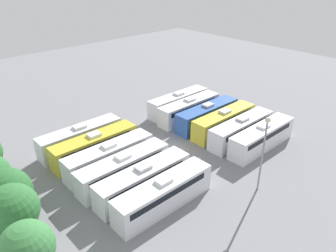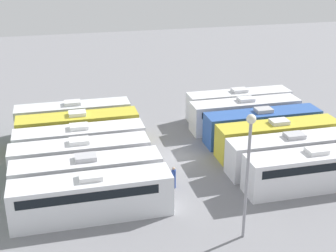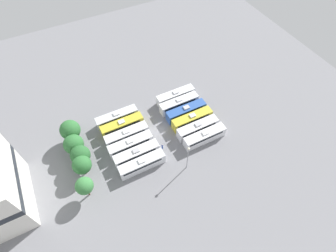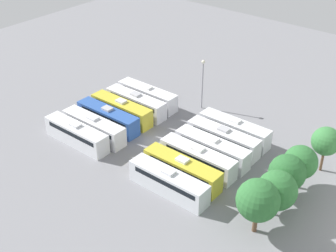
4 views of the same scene
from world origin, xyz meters
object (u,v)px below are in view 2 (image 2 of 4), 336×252
bus_5 (238,104)px  light_pole (248,158)px  bus_2 (277,138)px  worker_person (174,178)px  bus_9 (80,143)px  bus_4 (245,114)px  bus_1 (292,152)px  bus_0 (314,169)px  bus_6 (92,196)px  bus_3 (262,125)px  bus_7 (87,176)px  bus_11 (73,117)px  bus_8 (80,158)px  bus_10 (78,129)px

bus_5 → light_pole: light_pole is taller
bus_2 → light_pole: 14.23m
bus_2 → worker_person: size_ratio=6.25×
bus_9 → light_pole: 17.71m
bus_2 → bus_4: same height
bus_1 → bus_9: (6.35, 17.27, 0.00)m
bus_0 → bus_1: size_ratio=1.00×
bus_6 → worker_person: bus_6 is taller
bus_3 → bus_6: bearing=118.6°
bus_7 → bus_11: (12.85, 0.24, 0.00)m
light_pole → bus_7: bearing=50.2°
bus_0 → bus_4: bearing=2.1°
bus_7 → bus_11: bearing=1.1°
bus_5 → bus_11: 17.70m
bus_8 → bus_4: bearing=-69.4°
bus_9 → bus_8: bearing=176.3°
bus_4 → bus_0: bearing=-177.9°
bus_2 → bus_6: same height
bus_7 → bus_9: (6.33, 0.07, 0.00)m
bus_0 → bus_6: (0.03, 17.36, 0.00)m
bus_3 → bus_10: 17.65m
bus_0 → worker_person: 11.06m
bus_3 → bus_9: size_ratio=1.00×
bus_3 → bus_8: (-3.08, 17.60, 0.00)m
bus_0 → bus_8: (6.35, 17.69, 0.00)m
bus_4 → bus_11: bearing=79.5°
worker_person → bus_5: bearing=-39.3°
bus_11 → light_pole: (-20.81, -9.79, 4.15)m
bus_4 → light_pole: size_ratio=1.30×
bus_2 → worker_person: bearing=108.8°
bus_7 → worker_person: bearing=-94.1°
bus_5 → bus_6: same height
bus_3 → bus_6: 19.67m
bus_8 → bus_10: same height
worker_person → bus_3: bearing=-57.5°
bus_8 → light_pole: 15.42m
bus_7 → bus_5: bearing=-54.1°
bus_11 → worker_person: size_ratio=6.25×
bus_3 → bus_5: bearing=-1.1°
bus_8 → bus_11: same height
bus_5 → bus_9: bearing=109.8°
worker_person → bus_4: bearing=-45.3°
bus_7 → worker_person: bus_7 is taller
bus_7 → worker_person: size_ratio=6.25×
bus_2 → worker_person: bus_2 is taller
bus_3 → bus_7: same height
bus_1 → bus_8: bearing=79.5°
bus_7 → bus_0: bearing=-100.3°
bus_4 → bus_6: 21.17m
bus_0 → bus_10: size_ratio=1.00×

